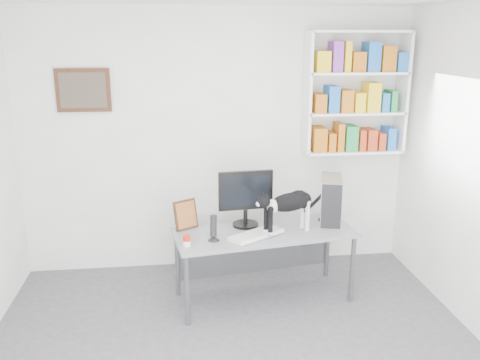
{
  "coord_description": "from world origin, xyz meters",
  "views": [
    {
      "loc": [
        -0.4,
        -3.15,
        2.4
      ],
      "look_at": [
        0.18,
        1.53,
        1.07
      ],
      "focal_mm": 38.0,
      "sensor_mm": 36.0,
      "label": 1
    }
  ],
  "objects_px": {
    "soup_can": "(187,241)",
    "cat": "(289,212)",
    "desk": "(264,265)",
    "leaning_print": "(186,214)",
    "pc_tower": "(331,199)",
    "bookshelf": "(356,93)",
    "keyboard": "(256,234)",
    "speaker": "(213,227)",
    "monitor": "(245,198)"
  },
  "relations": [
    {
      "from": "pc_tower",
      "to": "cat",
      "type": "bearing_deg",
      "value": -135.39
    },
    {
      "from": "bookshelf",
      "to": "leaning_print",
      "type": "relative_size",
      "value": 4.36
    },
    {
      "from": "desk",
      "to": "monitor",
      "type": "xyz_separation_m",
      "value": [
        -0.16,
        0.16,
        0.61
      ]
    },
    {
      "from": "bookshelf",
      "to": "leaning_print",
      "type": "height_order",
      "value": "bookshelf"
    },
    {
      "from": "speaker",
      "to": "leaning_print",
      "type": "bearing_deg",
      "value": 138.73
    },
    {
      "from": "pc_tower",
      "to": "cat",
      "type": "distance_m",
      "value": 0.54
    },
    {
      "from": "speaker",
      "to": "leaning_print",
      "type": "relative_size",
      "value": 0.85
    },
    {
      "from": "desk",
      "to": "monitor",
      "type": "relative_size",
      "value": 3.01
    },
    {
      "from": "bookshelf",
      "to": "speaker",
      "type": "height_order",
      "value": "bookshelf"
    },
    {
      "from": "desk",
      "to": "leaning_print",
      "type": "xyz_separation_m",
      "value": [
        -0.71,
        0.15,
        0.48
      ]
    },
    {
      "from": "desk",
      "to": "soup_can",
      "type": "xyz_separation_m",
      "value": [
        -0.72,
        -0.27,
        0.39
      ]
    },
    {
      "from": "bookshelf",
      "to": "pc_tower",
      "type": "xyz_separation_m",
      "value": [
        -0.37,
        -0.53,
        -0.95
      ]
    },
    {
      "from": "monitor",
      "to": "cat",
      "type": "distance_m",
      "value": 0.43
    },
    {
      "from": "speaker",
      "to": "leaning_print",
      "type": "distance_m",
      "value": 0.39
    },
    {
      "from": "bookshelf",
      "to": "cat",
      "type": "distance_m",
      "value": 1.5
    },
    {
      "from": "leaning_print",
      "to": "cat",
      "type": "bearing_deg",
      "value": -44.07
    },
    {
      "from": "desk",
      "to": "keyboard",
      "type": "height_order",
      "value": "keyboard"
    },
    {
      "from": "bookshelf",
      "to": "soup_can",
      "type": "relative_size",
      "value": 13.13
    },
    {
      "from": "bookshelf",
      "to": "desk",
      "type": "xyz_separation_m",
      "value": [
        -1.04,
        -0.71,
        -1.51
      ]
    },
    {
      "from": "pc_tower",
      "to": "leaning_print",
      "type": "relative_size",
      "value": 1.53
    },
    {
      "from": "leaning_print",
      "to": "cat",
      "type": "height_order",
      "value": "cat"
    },
    {
      "from": "desk",
      "to": "pc_tower",
      "type": "relative_size",
      "value": 3.76
    },
    {
      "from": "bookshelf",
      "to": "soup_can",
      "type": "distance_m",
      "value": 2.3
    },
    {
      "from": "desk",
      "to": "pc_tower",
      "type": "distance_m",
      "value": 0.89
    },
    {
      "from": "desk",
      "to": "keyboard",
      "type": "bearing_deg",
      "value": -135.7
    },
    {
      "from": "keyboard",
      "to": "bookshelf",
      "type": "bearing_deg",
      "value": 3.53
    },
    {
      "from": "speaker",
      "to": "cat",
      "type": "bearing_deg",
      "value": 19.75
    },
    {
      "from": "soup_can",
      "to": "leaning_print",
      "type": "bearing_deg",
      "value": 89.7
    },
    {
      "from": "cat",
      "to": "desk",
      "type": "bearing_deg",
      "value": 137.07
    },
    {
      "from": "desk",
      "to": "speaker",
      "type": "height_order",
      "value": "speaker"
    },
    {
      "from": "soup_can",
      "to": "cat",
      "type": "bearing_deg",
      "value": 11.59
    },
    {
      "from": "bookshelf",
      "to": "soup_can",
      "type": "bearing_deg",
      "value": -151.02
    },
    {
      "from": "monitor",
      "to": "pc_tower",
      "type": "distance_m",
      "value": 0.83
    },
    {
      "from": "monitor",
      "to": "leaning_print",
      "type": "height_order",
      "value": "monitor"
    },
    {
      "from": "keyboard",
      "to": "cat",
      "type": "relative_size",
      "value": 0.8
    },
    {
      "from": "bookshelf",
      "to": "desk",
      "type": "relative_size",
      "value": 0.76
    },
    {
      "from": "keyboard",
      "to": "leaning_print",
      "type": "height_order",
      "value": "leaning_print"
    },
    {
      "from": "bookshelf",
      "to": "pc_tower",
      "type": "distance_m",
      "value": 1.15
    },
    {
      "from": "bookshelf",
      "to": "monitor",
      "type": "bearing_deg",
      "value": -155.29
    },
    {
      "from": "bookshelf",
      "to": "cat",
      "type": "xyz_separation_m",
      "value": [
        -0.84,
        -0.78,
        -0.97
      ]
    },
    {
      "from": "pc_tower",
      "to": "keyboard",
      "type": "bearing_deg",
      "value": -142.54
    },
    {
      "from": "desk",
      "to": "soup_can",
      "type": "height_order",
      "value": "soup_can"
    },
    {
      "from": "monitor",
      "to": "soup_can",
      "type": "relative_size",
      "value": 5.76
    },
    {
      "from": "bookshelf",
      "to": "desk",
      "type": "distance_m",
      "value": 1.96
    },
    {
      "from": "keyboard",
      "to": "soup_can",
      "type": "xyz_separation_m",
      "value": [
        -0.62,
        -0.14,
        0.03
      ]
    },
    {
      "from": "speaker",
      "to": "soup_can",
      "type": "relative_size",
      "value": 2.56
    },
    {
      "from": "keyboard",
      "to": "pc_tower",
      "type": "distance_m",
      "value": 0.85
    },
    {
      "from": "bookshelf",
      "to": "speaker",
      "type": "distance_m",
      "value": 2.04
    },
    {
      "from": "keyboard",
      "to": "speaker",
      "type": "height_order",
      "value": "speaker"
    },
    {
      "from": "desk",
      "to": "leaning_print",
      "type": "height_order",
      "value": "leaning_print"
    }
  ]
}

